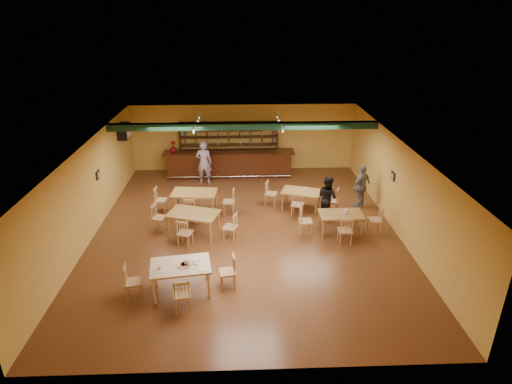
{
  "coord_description": "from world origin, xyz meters",
  "views": [
    {
      "loc": [
        -0.14,
        -12.58,
        6.87
      ],
      "look_at": [
        0.37,
        0.6,
        1.15
      ],
      "focal_mm": 29.75,
      "sensor_mm": 36.0,
      "label": 1
    }
  ],
  "objects_px": {
    "patron_bar": "(204,163)",
    "bar_counter": "(229,164)",
    "patron_right_a": "(327,197)",
    "dining_table_d": "(340,223)",
    "dining_table_b": "(301,200)",
    "dining_table_a": "(195,202)",
    "dining_table_c": "(194,224)",
    "near_table": "(181,278)"
  },
  "relations": [
    {
      "from": "bar_counter",
      "to": "patron_bar",
      "type": "bearing_deg",
      "value": -141.54
    },
    {
      "from": "dining_table_c",
      "to": "patron_right_a",
      "type": "xyz_separation_m",
      "value": [
        4.57,
        1.07,
        0.39
      ]
    },
    {
      "from": "bar_counter",
      "to": "dining_table_b",
      "type": "distance_m",
      "value": 4.43
    },
    {
      "from": "bar_counter",
      "to": "patron_bar",
      "type": "distance_m",
      "value": 1.37
    },
    {
      "from": "dining_table_b",
      "to": "dining_table_c",
      "type": "relative_size",
      "value": 0.88
    },
    {
      "from": "bar_counter",
      "to": "dining_table_b",
      "type": "relative_size",
      "value": 4.08
    },
    {
      "from": "dining_table_a",
      "to": "dining_table_b",
      "type": "height_order",
      "value": "dining_table_a"
    },
    {
      "from": "dining_table_a",
      "to": "dining_table_c",
      "type": "relative_size",
      "value": 1.0
    },
    {
      "from": "patron_bar",
      "to": "patron_right_a",
      "type": "xyz_separation_m",
      "value": [
        4.56,
        -3.46,
        -0.14
      ]
    },
    {
      "from": "dining_table_c",
      "to": "patron_right_a",
      "type": "bearing_deg",
      "value": 30.45
    },
    {
      "from": "dining_table_c",
      "to": "dining_table_b",
      "type": "bearing_deg",
      "value": 43.64
    },
    {
      "from": "bar_counter",
      "to": "patron_bar",
      "type": "relative_size",
      "value": 3.1
    },
    {
      "from": "dining_table_a",
      "to": "near_table",
      "type": "distance_m",
      "value": 4.76
    },
    {
      "from": "patron_bar",
      "to": "bar_counter",
      "type": "bearing_deg",
      "value": -138.21
    },
    {
      "from": "patron_right_a",
      "to": "dining_table_a",
      "type": "bearing_deg",
      "value": 47.15
    },
    {
      "from": "bar_counter",
      "to": "patron_bar",
      "type": "xyz_separation_m",
      "value": [
        -1.04,
        -0.83,
        0.36
      ]
    },
    {
      "from": "bar_counter",
      "to": "dining_table_a",
      "type": "height_order",
      "value": "bar_counter"
    },
    {
      "from": "bar_counter",
      "to": "dining_table_d",
      "type": "height_order",
      "value": "bar_counter"
    },
    {
      "from": "dining_table_c",
      "to": "patron_right_a",
      "type": "distance_m",
      "value": 4.71
    },
    {
      "from": "dining_table_d",
      "to": "patron_bar",
      "type": "height_order",
      "value": "patron_bar"
    },
    {
      "from": "dining_table_a",
      "to": "patron_right_a",
      "type": "bearing_deg",
      "value": -2.25
    },
    {
      "from": "dining_table_c",
      "to": "near_table",
      "type": "distance_m",
      "value": 3.07
    },
    {
      "from": "patron_right_a",
      "to": "dining_table_c",
      "type": "bearing_deg",
      "value": 67.75
    },
    {
      "from": "dining_table_a",
      "to": "dining_table_d",
      "type": "height_order",
      "value": "dining_table_a"
    },
    {
      "from": "near_table",
      "to": "patron_bar",
      "type": "height_order",
      "value": "patron_bar"
    },
    {
      "from": "bar_counter",
      "to": "dining_table_a",
      "type": "relative_size",
      "value": 3.57
    },
    {
      "from": "near_table",
      "to": "patron_bar",
      "type": "relative_size",
      "value": 0.83
    },
    {
      "from": "patron_right_a",
      "to": "near_table",
      "type": "bearing_deg",
      "value": 96.52
    },
    {
      "from": "dining_table_a",
      "to": "patron_bar",
      "type": "relative_size",
      "value": 0.87
    },
    {
      "from": "dining_table_d",
      "to": "near_table",
      "type": "relative_size",
      "value": 0.93
    },
    {
      "from": "bar_counter",
      "to": "near_table",
      "type": "distance_m",
      "value": 8.5
    },
    {
      "from": "dining_table_b",
      "to": "patron_bar",
      "type": "height_order",
      "value": "patron_bar"
    },
    {
      "from": "dining_table_d",
      "to": "patron_right_a",
      "type": "height_order",
      "value": "patron_right_a"
    },
    {
      "from": "bar_counter",
      "to": "near_table",
      "type": "bearing_deg",
      "value": -97.35
    },
    {
      "from": "dining_table_b",
      "to": "dining_table_c",
      "type": "xyz_separation_m",
      "value": [
        -3.77,
        -1.87,
        0.05
      ]
    },
    {
      "from": "patron_bar",
      "to": "patron_right_a",
      "type": "bearing_deg",
      "value": 146.13
    },
    {
      "from": "bar_counter",
      "to": "near_table",
      "type": "relative_size",
      "value": 3.74
    },
    {
      "from": "dining_table_a",
      "to": "dining_table_b",
      "type": "relative_size",
      "value": 1.14
    },
    {
      "from": "dining_table_a",
      "to": "dining_table_b",
      "type": "distance_m",
      "value": 3.91
    },
    {
      "from": "dining_table_b",
      "to": "dining_table_a",
      "type": "bearing_deg",
      "value": -158.49
    },
    {
      "from": "dining_table_a",
      "to": "near_table",
      "type": "bearing_deg",
      "value": -83.58
    },
    {
      "from": "dining_table_d",
      "to": "patron_right_a",
      "type": "xyz_separation_m",
      "value": [
        -0.24,
        1.13,
        0.43
      ]
    }
  ]
}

